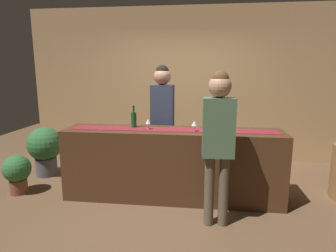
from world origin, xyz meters
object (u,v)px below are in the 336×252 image
(wine_glass_mid_counter, at_px, (194,124))
(wine_glass_near_customer, at_px, (148,122))
(wine_bottle_amber, at_px, (221,123))
(wine_bottle_green, at_px, (134,119))
(bartender, at_px, (162,110))
(potted_plant_tall, at_px, (45,148))
(potted_plant_small, at_px, (17,172))
(wine_bottle_clear, at_px, (207,123))
(customer_sipping, at_px, (218,132))

(wine_glass_mid_counter, bearing_deg, wine_glass_near_customer, 173.79)
(wine_glass_near_customer, bearing_deg, wine_bottle_amber, 1.28)
(wine_bottle_amber, height_order, wine_glass_near_customer, wine_bottle_amber)
(wine_bottle_green, xyz_separation_m, wine_glass_mid_counter, (0.83, -0.18, -0.01))
(bartender, xyz_separation_m, potted_plant_tall, (-1.97, 0.02, -0.66))
(wine_bottle_amber, distance_m, wine_glass_mid_counter, 0.36)
(potted_plant_tall, bearing_deg, wine_glass_mid_counter, -15.63)
(wine_bottle_amber, xyz_separation_m, wine_bottle_green, (-1.18, 0.09, 0.00))
(wine_bottle_amber, bearing_deg, potted_plant_small, -177.28)
(wine_bottle_green, height_order, potted_plant_small, wine_bottle_green)
(wine_glass_near_customer, xyz_separation_m, potted_plant_tall, (-1.86, 0.63, -0.59))
(wine_bottle_clear, relative_size, customer_sipping, 0.18)
(wine_bottle_clear, xyz_separation_m, potted_plant_small, (-2.65, -0.08, -0.74))
(wine_glass_near_customer, relative_size, potted_plant_small, 0.26)
(wine_bottle_clear, height_order, potted_plant_tall, wine_bottle_clear)
(wine_bottle_amber, bearing_deg, wine_glass_near_customer, -178.72)
(wine_bottle_clear, height_order, wine_glass_mid_counter, wine_bottle_clear)
(customer_sipping, bearing_deg, bartender, 119.70)
(customer_sipping, bearing_deg, wine_glass_near_customer, 142.16)
(wine_glass_mid_counter, bearing_deg, wine_bottle_clear, 11.49)
(wine_bottle_amber, xyz_separation_m, wine_glass_mid_counter, (-0.35, -0.09, -0.01))
(wine_bottle_green, height_order, potted_plant_tall, wine_bottle_green)
(wine_glass_near_customer, height_order, customer_sipping, customer_sipping)
(wine_bottle_amber, distance_m, potted_plant_small, 2.93)
(bartender, height_order, potted_plant_tall, bartender)
(wine_glass_mid_counter, bearing_deg, potted_plant_small, -178.92)
(wine_bottle_clear, xyz_separation_m, bartender, (-0.67, 0.64, 0.07))
(potted_plant_tall, bearing_deg, wine_bottle_clear, -13.99)
(bartender, height_order, customer_sipping, bartender)
(wine_bottle_green, height_order, wine_glass_mid_counter, wine_bottle_green)
(wine_bottle_clear, bearing_deg, customer_sipping, -79.38)
(wine_bottle_amber, bearing_deg, wine_bottle_clear, -163.35)
(customer_sipping, xyz_separation_m, potted_plant_tall, (-2.75, 1.25, -0.60))
(wine_glass_mid_counter, distance_m, potted_plant_tall, 2.64)
(bartender, xyz_separation_m, potted_plant_small, (-1.98, -0.72, -0.81))
(bartender, bearing_deg, customer_sipping, 124.79)
(wine_bottle_amber, bearing_deg, wine_glass_mid_counter, -165.80)
(bartender, bearing_deg, potted_plant_tall, 1.71)
(wine_bottle_amber, height_order, potted_plant_small, wine_bottle_amber)
(wine_glass_mid_counter, bearing_deg, potted_plant_tall, 164.37)
(wine_bottle_amber, distance_m, wine_glass_near_customer, 0.96)
(wine_bottle_clear, relative_size, wine_glass_mid_counter, 2.10)
(customer_sipping, bearing_deg, wine_glass_mid_counter, 113.70)
(wine_bottle_amber, height_order, wine_glass_mid_counter, wine_bottle_amber)
(customer_sipping, height_order, potted_plant_tall, customer_sipping)
(wine_bottle_clear, xyz_separation_m, wine_glass_near_customer, (-0.78, 0.03, -0.01))
(wine_bottle_green, height_order, wine_glass_near_customer, wine_bottle_green)
(customer_sipping, bearing_deg, wine_bottle_green, 143.75)
(wine_glass_mid_counter, xyz_separation_m, potted_plant_small, (-2.48, -0.05, -0.74))
(wine_glass_mid_counter, height_order, bartender, bartender)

